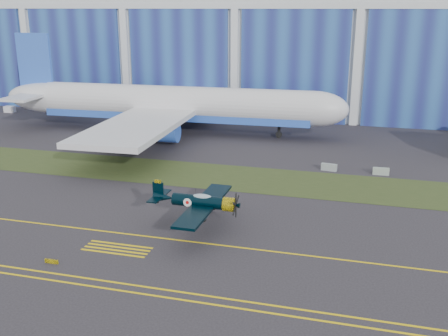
# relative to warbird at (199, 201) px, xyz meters

# --- Properties ---
(ground) EXTENTS (260.00, 260.00, 0.00)m
(ground) POSITION_rel_warbird_xyz_m (12.39, 2.12, -2.84)
(ground) COLOR #312D33
(ground) RESTS_ON ground
(grass_median) EXTENTS (260.00, 10.00, 0.02)m
(grass_median) POSITION_rel_warbird_xyz_m (12.39, 16.12, -2.82)
(grass_median) COLOR #475128
(grass_median) RESTS_ON ground
(hangar) EXTENTS (220.00, 45.70, 30.00)m
(hangar) POSITION_rel_warbird_xyz_m (12.39, 73.91, 12.12)
(hangar) COLOR silver
(hangar) RESTS_ON ground
(taxiway_centreline) EXTENTS (200.00, 0.20, 0.02)m
(taxiway_centreline) POSITION_rel_warbird_xyz_m (12.39, -2.88, -2.83)
(taxiway_centreline) COLOR yellow
(taxiway_centreline) RESTS_ON ground
(edge_line_near) EXTENTS (80.00, 0.20, 0.02)m
(edge_line_near) POSITION_rel_warbird_xyz_m (12.39, -12.38, -2.83)
(edge_line_near) COLOR yellow
(edge_line_near) RESTS_ON ground
(edge_line_far) EXTENTS (80.00, 0.20, 0.02)m
(edge_line_far) POSITION_rel_warbird_xyz_m (12.39, -11.38, -2.83)
(edge_line_far) COLOR yellow
(edge_line_far) RESTS_ON ground
(hold_short_ladder) EXTENTS (6.00, 2.40, 0.02)m
(hold_short_ladder) POSITION_rel_warbird_xyz_m (-5.61, -5.98, -2.83)
(hold_short_ladder) COLOR yellow
(hold_short_ladder) RESTS_ON ground
(guard_board_left) EXTENTS (1.20, 0.15, 0.35)m
(guard_board_left) POSITION_rel_warbird_xyz_m (-9.61, -9.88, -2.66)
(guard_board_left) COLOR yellow
(guard_board_left) RESTS_ON ground
(warbird) EXTENTS (9.76, 11.73, 3.45)m
(warbird) POSITION_rel_warbird_xyz_m (0.00, 0.00, 0.00)
(warbird) COLOR black
(warbird) RESTS_ON ground
(jetliner) EXTENTS (65.47, 56.21, 22.13)m
(jetliner) POSITION_rel_warbird_xyz_m (-16.35, 37.57, 8.23)
(jetliner) COLOR silver
(jetliner) RESTS_ON ground
(shipping_container) EXTENTS (6.01, 3.75, 2.43)m
(shipping_container) POSITION_rel_warbird_xyz_m (-1.78, 49.39, -1.62)
(shipping_container) COLOR silver
(shipping_container) RESTS_ON ground
(cart) EXTENTS (2.15, 1.39, 1.23)m
(cart) POSITION_rel_warbird_xyz_m (-54.74, 45.19, -2.22)
(cart) COLOR silver
(cart) RESTS_ON ground
(barrier_a) EXTENTS (2.07, 0.89, 0.90)m
(barrier_a) POSITION_rel_warbird_xyz_m (10.47, 22.30, -2.39)
(barrier_a) COLOR gray
(barrier_a) RESTS_ON ground
(barrier_b) EXTENTS (2.02, 0.68, 0.90)m
(barrier_b) POSITION_rel_warbird_xyz_m (16.93, 22.24, -2.39)
(barrier_b) COLOR gray
(barrier_b) RESTS_ON ground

